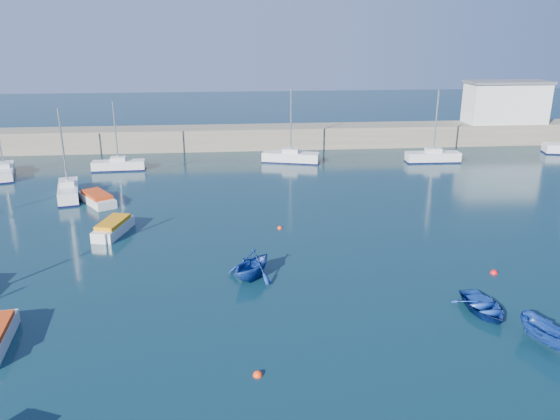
{
  "coord_description": "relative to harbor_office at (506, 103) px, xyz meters",
  "views": [
    {
      "loc": [
        -5.55,
        -21.48,
        14.24
      ],
      "look_at": [
        -1.95,
        16.16,
        1.6
      ],
      "focal_mm": 35.0,
      "sensor_mm": 36.0,
      "label": 1
    }
  ],
  "objects": [
    {
      "name": "buoy_1",
      "position": [
        -19.64,
        -38.5,
        -5.1
      ],
      "size": [
        0.47,
        0.47,
        0.47
      ],
      "primitive_type": "sphere",
      "color": "red",
      "rests_on": "ground"
    },
    {
      "name": "sailboat_5",
      "position": [
        -47.14,
        -10.26,
        -4.53
      ],
      "size": [
        5.46,
        1.77,
        7.22
      ],
      "rotation": [
        0.0,
        0.0,
        1.62
      ],
      "color": "silver",
      "rests_on": "ground"
    },
    {
      "name": "harbor_office",
      "position": [
        0.0,
        0.0,
        0.0
      ],
      "size": [
        10.0,
        4.0,
        5.0
      ],
      "primitive_type": "cube",
      "color": "silver",
      "rests_on": "back_wall"
    },
    {
      "name": "motorboat_2",
      "position": [
        -46.86,
        -21.82,
        -4.65
      ],
      "size": [
        3.88,
        4.77,
        0.95
      ],
      "rotation": [
        0.0,
        0.0,
        0.57
      ],
      "color": "silver",
      "rests_on": "ground"
    },
    {
      "name": "dinghy_right",
      "position": [
        -20.95,
        -46.49,
        -4.48
      ],
      "size": [
        2.1,
        3.45,
        1.25
      ],
      "primitive_type": "imported",
      "rotation": [
        0.0,
        0.0,
        0.29
      ],
      "color": "navy",
      "rests_on": "ground"
    },
    {
      "name": "buoy_0",
      "position": [
        -34.6,
        -47.44,
        -5.1
      ],
      "size": [
        0.43,
        0.43,
        0.43
      ],
      "primitive_type": "sphere",
      "color": "#FC360D",
      "rests_on": "ground"
    },
    {
      "name": "back_wall",
      "position": [
        -30.0,
        0.0,
        -3.8
      ],
      "size": [
        96.0,
        4.5,
        2.6
      ],
      "primitive_type": "cube",
      "color": "#786F5B",
      "rests_on": "ground"
    },
    {
      "name": "sailboat_4",
      "position": [
        -58.12,
        -11.84,
        -4.54
      ],
      "size": [
        3.45,
        6.25,
        7.93
      ],
      "rotation": [
        0.0,
        0.0,
        0.31
      ],
      "color": "silver",
      "rests_on": "ground"
    },
    {
      "name": "ground",
      "position": [
        -30.0,
        -46.0,
        -5.1
      ],
      "size": [
        220.0,
        220.0,
        0.0
      ],
      "primitive_type": "plane",
      "color": "#0C2834",
      "rests_on": "ground"
    },
    {
      "name": "buoy_3",
      "position": [
        -31.93,
        -29.41,
        -5.1
      ],
      "size": [
        0.38,
        0.38,
        0.38
      ],
      "primitive_type": "sphere",
      "color": "#FC360D",
      "rests_on": "ground"
    },
    {
      "name": "dinghy_left",
      "position": [
        -34.4,
        -37.74,
        -4.19
      ],
      "size": [
        4.46,
        4.56,
        1.82
      ],
      "primitive_type": "imported",
      "rotation": [
        0.0,
        0.0,
        -0.64
      ],
      "color": "navy",
      "rests_on": "ground"
    },
    {
      "name": "sailboat_3",
      "position": [
        -49.74,
        -19.86,
        -4.46
      ],
      "size": [
        2.99,
        6.05,
        7.84
      ],
      "rotation": [
        0.0,
        0.0,
        0.24
      ],
      "color": "silver",
      "rests_on": "ground"
    },
    {
      "name": "dinghy_center",
      "position": [
        -22.49,
        -43.1,
        -4.74
      ],
      "size": [
        2.83,
        3.74,
        0.73
      ],
      "primitive_type": "imported",
      "rotation": [
        0.0,
        0.0,
        0.1
      ],
      "color": "navy",
      "rests_on": "ground"
    },
    {
      "name": "sailboat_7",
      "position": [
        -12.88,
        -9.81,
        -4.47
      ],
      "size": [
        5.98,
        1.79,
        7.96
      ],
      "rotation": [
        0.0,
        0.0,
        1.55
      ],
      "color": "silver",
      "rests_on": "ground"
    },
    {
      "name": "motorboat_1",
      "position": [
        -44.08,
        -29.32,
        -4.61
      ],
      "size": [
        2.47,
        4.46,
        1.04
      ],
      "rotation": [
        0.0,
        0.0,
        -0.25
      ],
      "color": "silver",
      "rests_on": "ground"
    },
    {
      "name": "sailboat_6",
      "position": [
        -28.71,
        -8.45,
        -4.48
      ],
      "size": [
        6.49,
        3.39,
        8.29
      ],
      "rotation": [
        0.0,
        0.0,
        1.29
      ],
      "color": "silver",
      "rests_on": "ground"
    }
  ]
}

